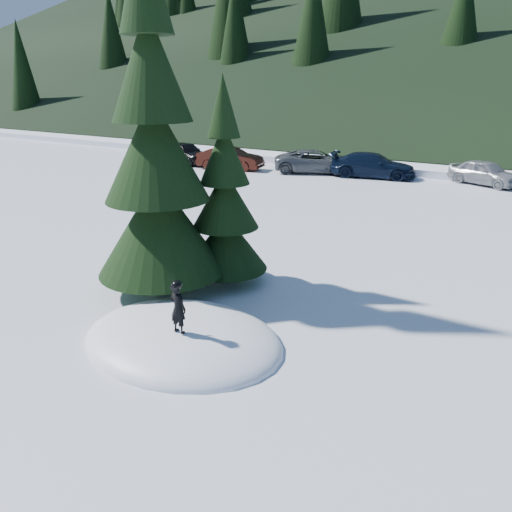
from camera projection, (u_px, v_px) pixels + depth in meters
The scene contains 10 objects.
ground at pixel (183, 341), 10.47m from camera, with size 200.00×200.00×0.00m, color white.
snow_mound at pixel (183, 341), 10.47m from camera, with size 4.48×3.52×0.96m, color white.
spruce_tall at pixel (156, 163), 11.93m from camera, with size 3.20×3.20×8.60m.
spruce_short at pixel (225, 206), 12.93m from camera, with size 2.20×2.20×5.37m.
child_skier at pixel (178, 308), 9.68m from camera, with size 0.37×0.24×1.02m, color black.
car_0 at pixel (185, 153), 33.35m from camera, with size 1.69×4.20×1.43m, color black.
car_1 at pixel (230, 158), 31.10m from camera, with size 1.44×4.14×1.36m, color #341109.
car_2 at pixel (316, 161), 29.89m from camera, with size 2.25×4.89×1.36m, color #515559.
car_3 at pixel (373, 165), 28.41m from camera, with size 1.95×4.79×1.39m, color black.
car_4 at pixel (485, 173), 26.32m from camera, with size 1.54×3.82×1.30m, color gray.
Camera 1 is at (6.36, -6.95, 5.13)m, focal length 35.00 mm.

